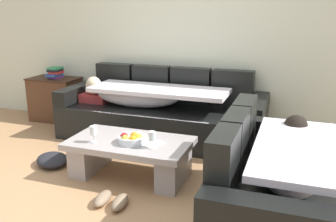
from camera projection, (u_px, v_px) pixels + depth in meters
The scene contains 13 objects.
ground_plane at pixel (115, 199), 3.28m from camera, with size 14.00×14.00×0.00m, color tan.
back_wall at pixel (187, 30), 4.86m from camera, with size 9.00×0.10×2.70m, color beige.
couch_along_wall at pixel (158, 114), 4.73m from camera, with size 2.58×0.92×0.88m.
couch_near_window at pixel (280, 187), 2.80m from camera, with size 0.92×1.75×0.88m.
coffee_table at pixel (130, 154), 3.68m from camera, with size 1.20×0.68×0.38m.
fruit_bowl at pixel (132, 139), 3.55m from camera, with size 0.28×0.28×0.10m.
wine_glass_near_left at pixel (93, 131), 3.55m from camera, with size 0.07×0.07×0.17m.
wine_glass_near_right at pixel (152, 137), 3.40m from camera, with size 0.07×0.07×0.17m.
open_magazine at pixel (147, 142), 3.58m from camera, with size 0.28×0.21×0.01m, color white.
side_cabinet at pixel (56, 99), 5.49m from camera, with size 0.72×0.44×0.64m.
book_stack_on_cabinet at pixel (55, 73), 5.37m from camera, with size 0.20×0.24×0.16m.
pair_of_shoes at pixel (111, 200), 3.18m from camera, with size 0.32×0.29×0.09m.
crumpled_garment at pixel (52, 160), 3.98m from camera, with size 0.40×0.32×0.12m, color #232328.
Camera 1 is at (1.43, -2.61, 1.65)m, focal length 39.54 mm.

